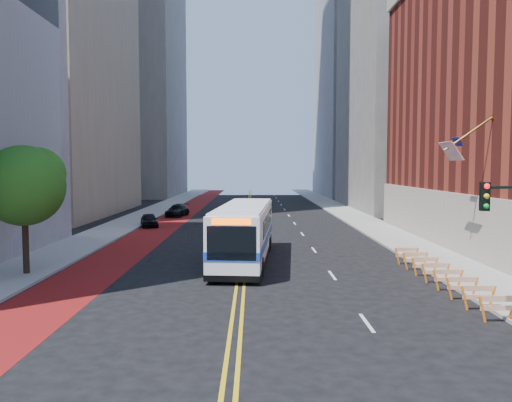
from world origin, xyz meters
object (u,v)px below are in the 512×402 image
object	(u,v)px
street_tree	(25,182)
car_c	(177,210)
car_a	(149,220)
transit_bus	(245,232)
car_b	(232,217)

from	to	relation	value
street_tree	car_c	world-z (taller)	street_tree
car_a	transit_bus	bearing A→B (deg)	-77.73
car_a	car_c	bearing A→B (deg)	66.95
transit_bus	street_tree	bearing A→B (deg)	-156.21
car_b	car_c	size ratio (longest dim) A/B	0.90
transit_bus	car_b	distance (m)	19.63
street_tree	transit_bus	bearing A→B (deg)	19.09
car_a	car_b	xyz separation A→B (m)	(7.80, 2.12, 0.05)
street_tree	car_c	distance (m)	31.64
street_tree	transit_bus	size ratio (longest dim) A/B	0.53
street_tree	car_b	distance (m)	25.75
street_tree	car_c	size ratio (longest dim) A/B	1.45
car_b	street_tree	bearing A→B (deg)	-110.93
street_tree	car_b	world-z (taller)	street_tree
transit_bus	car_a	bearing A→B (deg)	123.08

